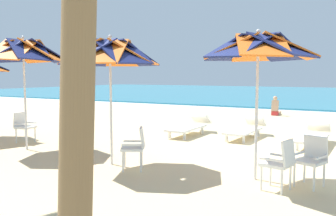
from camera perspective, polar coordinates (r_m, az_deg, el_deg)
name	(u,v)px	position (r m, az deg, el deg)	size (l,w,h in m)	color
ground_plane	(288,151)	(9.53, 18.70, -6.54)	(80.00, 80.00, 0.00)	beige
surf_foam	(328,112)	(19.85, 24.25, -0.66)	(80.00, 0.70, 0.01)	white
beach_umbrella_0	(258,49)	(6.59, 14.26, 9.21)	(2.09, 2.09, 2.72)	silver
plastic_chair_0	(312,158)	(6.64, 22.05, -7.40)	(0.56, 0.58, 0.87)	white
plastic_chair_1	(280,161)	(6.18, 17.57, -8.18)	(0.54, 0.52, 0.87)	white
beach_umbrella_1	(110,54)	(7.59, -9.27, 8.54)	(2.14, 2.14, 2.75)	silver
plastic_chair_2	(136,146)	(7.21, -5.19, -6.03)	(0.62, 0.61, 0.87)	white
beach_umbrella_2	(23,52)	(9.72, -22.20, 8.30)	(2.12, 2.12, 2.89)	silver
plastic_chair_3	(23,125)	(10.86, -22.18, -2.56)	(0.52, 0.49, 0.87)	white
sun_lounger_0	(314,136)	(10.36, 22.33, -4.14)	(0.69, 2.16, 0.62)	white
sun_lounger_1	(246,129)	(11.06, 12.36, -3.28)	(0.75, 2.18, 0.62)	white
sun_lounger_2	(189,126)	(11.39, 3.46, -2.92)	(0.66, 2.15, 0.62)	white
beachgoer_seated	(276,109)	(17.69, 16.89, -0.16)	(0.30, 0.93, 0.92)	red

